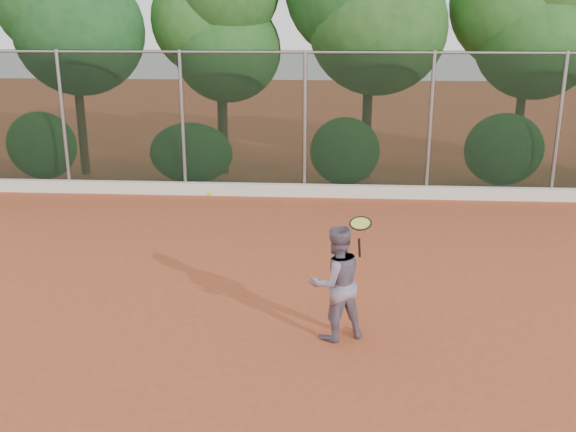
{
  "coord_description": "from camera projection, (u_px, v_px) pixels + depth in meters",
  "views": [
    {
      "loc": [
        0.64,
        -8.48,
        4.13
      ],
      "look_at": [
        0.0,
        1.0,
        1.25
      ],
      "focal_mm": 40.0,
      "sensor_mm": 36.0,
      "label": 1
    }
  ],
  "objects": [
    {
      "name": "tennis_ball_in_flight",
      "position": [
        210.0,
        194.0,
        8.79
      ],
      "size": [
        0.07,
        0.07,
        0.07
      ],
      "color": "#B9D630",
      "rests_on": "ground"
    },
    {
      "name": "tennis_racket",
      "position": [
        360.0,
        226.0,
        8.09
      ],
      "size": [
        0.35,
        0.34,
        0.56
      ],
      "color": "black",
      "rests_on": "ground"
    },
    {
      "name": "tennis_player",
      "position": [
        336.0,
        283.0,
        8.55
      ],
      "size": [
        0.96,
        0.88,
        1.6
      ],
      "primitive_type": "imported",
      "rotation": [
        0.0,
        0.0,
        3.58
      ],
      "color": "slate",
      "rests_on": "ground"
    },
    {
      "name": "chainlink_fence",
      "position": [
        305.0,
        120.0,
        15.48
      ],
      "size": [
        24.09,
        0.09,
        3.5
      ],
      "color": "black",
      "rests_on": "ground"
    },
    {
      "name": "foliage_backdrop",
      "position": [
        288.0,
        11.0,
        16.67
      ],
      "size": [
        23.7,
        3.63,
        7.55
      ],
      "color": "#48321C",
      "rests_on": "ground"
    },
    {
      "name": "ground",
      "position": [
        283.0,
        318.0,
        9.34
      ],
      "size": [
        80.0,
        80.0,
        0.0
      ],
      "primitive_type": "plane",
      "color": "#A44726",
      "rests_on": "ground"
    },
    {
      "name": "concrete_curb",
      "position": [
        304.0,
        190.0,
        15.8
      ],
      "size": [
        24.0,
        0.2,
        0.3
      ],
      "primitive_type": "cube",
      "color": "silver",
      "rests_on": "ground"
    }
  ]
}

